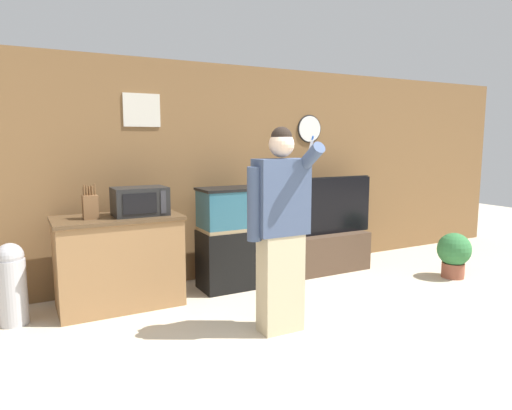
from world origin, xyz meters
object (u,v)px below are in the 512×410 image
microwave (140,201)px  aquarium_on_stand (234,238)px  counter_island (119,261)px  trash_bin (12,283)px  person_standing (280,227)px  potted_plant (454,253)px  knife_block (90,206)px  tv_on_stand (329,243)px

microwave → aquarium_on_stand: size_ratio=0.46×
counter_island → trash_bin: 0.98m
person_standing → trash_bin: size_ratio=2.36×
person_standing → potted_plant: size_ratio=3.22×
knife_block → trash_bin: size_ratio=0.44×
aquarium_on_stand → knife_block: bearing=-178.8°
counter_island → microwave: microwave is taller
tv_on_stand → counter_island: bearing=-179.5°
tv_on_stand → trash_bin: bearing=-179.1°
person_standing → trash_bin: bearing=148.6°
person_standing → microwave: bearing=125.2°
counter_island → tv_on_stand: tv_on_stand is taller
aquarium_on_stand → trash_bin: (-2.27, -0.03, -0.19)m
knife_block → tv_on_stand: knife_block is taller
person_standing → trash_bin: (-2.10, 1.28, -0.55)m
aquarium_on_stand → microwave: bearing=-178.4°
potted_plant → person_standing: bearing=-172.4°
counter_island → tv_on_stand: size_ratio=0.97×
microwave → knife_block: (-0.48, -0.00, -0.02)m
microwave → knife_block: bearing=-179.7°
person_standing → potted_plant: 2.84m
knife_block → person_standing: person_standing is taller
trash_bin → person_standing: bearing=-31.4°
microwave → aquarium_on_stand: (1.07, 0.03, -0.49)m
tv_on_stand → aquarium_on_stand: bearing=-178.9°
counter_island → person_standing: size_ratio=0.69×
microwave → trash_bin: microwave is taller
aquarium_on_stand → potted_plant: aquarium_on_stand is taller
microwave → tv_on_stand: 2.56m
counter_island → aquarium_on_stand: aquarium_on_stand is taller
counter_island → tv_on_stand: 2.68m
potted_plant → trash_bin: bearing=169.3°
counter_island → potted_plant: counter_island is taller
aquarium_on_stand → counter_island: bearing=179.8°
aquarium_on_stand → person_standing: 1.37m
knife_block → tv_on_stand: bearing=1.2°
knife_block → aquarium_on_stand: knife_block is taller
microwave → knife_block: knife_block is taller
knife_block → potted_plant: (4.12, -0.91, -0.75)m
microwave → person_standing: 1.57m
knife_block → trash_bin: (-0.72, 0.00, -0.66)m
microwave → potted_plant: 3.83m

